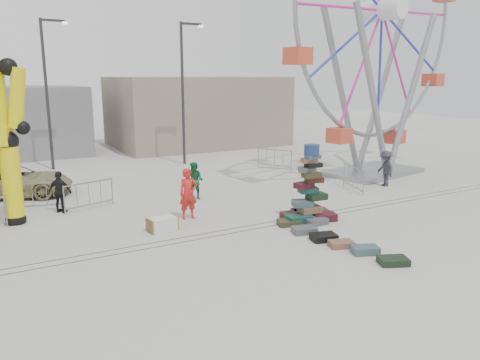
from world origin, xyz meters
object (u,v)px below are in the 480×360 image
barricade_wheel_back (275,159)px  suitcase_tower (309,199)px  barricade_dummy_b (33,196)px  pedestrian_black (60,192)px  ferris_wheel (381,33)px  pedestrian_green (195,181)px  lamp_post_right (184,86)px  parked_suv (14,182)px  pedestrian_grey (385,168)px  barricade_dummy_c (89,195)px  lamp_post_left (48,87)px  barricade_wheel_front (353,178)px  pedestrian_red (188,194)px  steamer_trunk (162,224)px

barricade_wheel_back → suitcase_tower: bearing=-58.5°
barricade_dummy_b → pedestrian_black: bearing=-31.2°
ferris_wheel → pedestrian_green: bearing=171.2°
lamp_post_right → parked_suv: bearing=-159.2°
suitcase_tower → pedestrian_grey: size_ratio=1.63×
barricade_dummy_b → barricade_wheel_back: size_ratio=1.00×
barricade_dummy_c → parked_suv: size_ratio=0.43×
lamp_post_left → barricade_wheel_front: (10.96, -11.84, -3.93)m
lamp_post_right → pedestrian_green: lamp_post_right is taller
barricade_dummy_c → lamp_post_right: bearing=29.0°
lamp_post_left → pedestrian_black: size_ratio=5.05×
barricade_wheel_front → pedestrian_green: 7.15m
barricade_wheel_back → pedestrian_red: 10.20m
ferris_wheel → steamer_trunk: bearing=-175.1°
lamp_post_right → pedestrian_black: (-8.09, -7.11, -3.69)m
pedestrian_green → barricade_dummy_c: bearing=-137.7°
suitcase_tower → barricade_dummy_c: 8.39m
suitcase_tower → pedestrian_red: suitcase_tower is taller
barricade_dummy_b → pedestrian_red: bearing=-28.0°
ferris_wheel → pedestrian_black: ferris_wheel is taller
barricade_dummy_b → barricade_dummy_c: 2.10m
pedestrian_grey → parked_suv: 16.54m
barricade_wheel_front → barricade_dummy_c: bearing=93.9°
barricade_dummy_b → barricade_dummy_c: size_ratio=1.00×
barricade_dummy_b → pedestrian_grey: bearing=-2.5°
barricade_dummy_b → pedestrian_red: size_ratio=1.09×
barricade_dummy_c → pedestrian_red: bearing=-63.2°
lamp_post_left → barricade_dummy_b: 9.40m
lamp_post_right → barricade_wheel_back: lamp_post_right is taller
ferris_wheel → barricade_dummy_b: 17.75m
steamer_trunk → pedestrian_green: 4.21m
barricade_wheel_front → pedestrian_grey: (1.90, -0.08, 0.28)m
steamer_trunk → pedestrian_grey: (11.37, 1.07, 0.61)m
lamp_post_left → pedestrian_green: (4.13, -9.76, -3.70)m
lamp_post_right → pedestrian_red: bearing=-112.5°
barricade_dummy_b → lamp_post_right: bearing=46.3°
barricade_wheel_back → pedestrian_grey: pedestrian_grey is taller
lamp_post_left → barricade_dummy_b: bearing=-103.4°
barricade_dummy_c → lamp_post_left: bearing=73.2°
lamp_post_right → steamer_trunk: size_ratio=8.39×
steamer_trunk → pedestrian_red: bearing=25.0°
lamp_post_left → pedestrian_grey: 17.91m
ferris_wheel → pedestrian_red: bearing=-177.2°
lamp_post_right → ferris_wheel: ferris_wheel is taller
ferris_wheel → pedestrian_red: 13.49m
barricade_dummy_b → barricade_wheel_front: bearing=-4.1°
barricade_wheel_front → pedestrian_red: (-8.18, -0.35, 0.37)m
barricade_dummy_b → barricade_dummy_c: bearing=-13.0°
steamer_trunk → parked_suv: parked_suv is taller
lamp_post_right → pedestrian_black: size_ratio=5.05×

